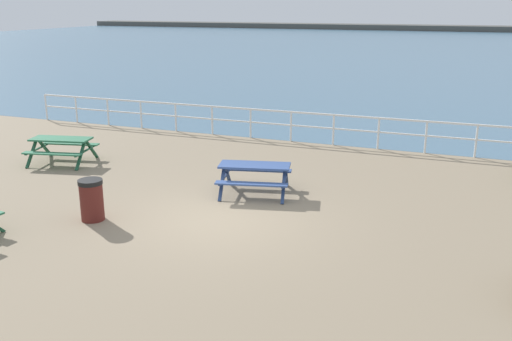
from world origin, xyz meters
name	(u,v)px	position (x,y,z in m)	size (l,w,h in m)	color
ground_plane	(220,222)	(0.00, 0.00, -0.10)	(30.00, 24.00, 0.20)	gray
sea_band	(427,49)	(0.00, 52.75, 0.00)	(142.00, 90.00, 0.01)	#476B84
distant_shoreline	(449,31)	(0.00, 95.75, 0.00)	(142.00, 6.00, 1.80)	#4C4C47
seaward_railing	(312,122)	(0.00, 7.75, 0.73)	(23.07, 0.07, 1.08)	white
picnic_table_near_left	(255,172)	(0.11, 1.94, 0.58)	(2.10, 1.88, 0.80)	#334C84
picnic_table_far_right	(61,144)	(-6.44, 2.53, 0.58)	(2.09, 1.87, 0.80)	#286B47
litter_bin	(92,200)	(-2.64, -1.12, 0.48)	(0.55, 0.55, 0.95)	#591E19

